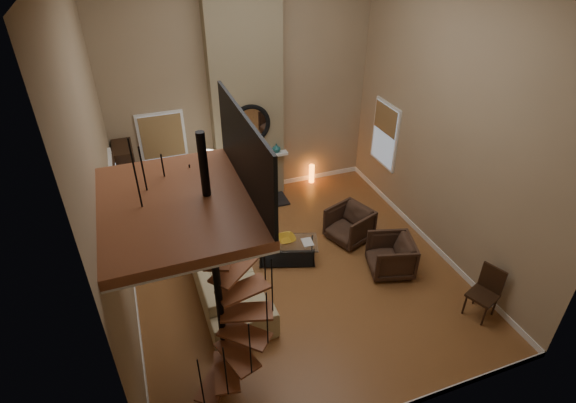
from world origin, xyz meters
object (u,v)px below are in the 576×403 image
object	(u,v)px
floor_lamp	(208,166)
side_chair	(486,290)
sofa	(226,275)
armchair_far	(394,256)
coffee_table	(287,249)
accent_lamp	(312,174)
hutch	(130,185)
armchair_near	(352,223)

from	to	relation	value
floor_lamp	side_chair	bearing A→B (deg)	-49.05
sofa	floor_lamp	xyz separation A→B (m)	(0.27, 2.34, 1.02)
armchair_far	floor_lamp	world-z (taller)	floor_lamp
coffee_table	accent_lamp	world-z (taller)	accent_lamp
side_chair	hutch	bearing A→B (deg)	137.80
sofa	accent_lamp	world-z (taller)	sofa
hutch	armchair_far	world-z (taller)	hutch
armchair_far	accent_lamp	size ratio (longest dim) A/B	1.72
side_chair	armchair_near	bearing A→B (deg)	112.92
sofa	coffee_table	world-z (taller)	sofa
sofa	coffee_table	xyz separation A→B (m)	(1.35, 0.45, -0.11)
sofa	side_chair	xyz separation A→B (m)	(4.07, -2.04, 0.13)
armchair_far	floor_lamp	xyz separation A→B (m)	(-2.93, 2.88, 1.06)
hutch	floor_lamp	bearing A→B (deg)	-18.72
accent_lamp	side_chair	distance (m)	5.31
accent_lamp	armchair_far	bearing A→B (deg)	-87.11
accent_lamp	side_chair	bearing A→B (deg)	-78.53
hutch	accent_lamp	xyz separation A→B (m)	(4.39, 0.26, -0.70)
coffee_table	floor_lamp	world-z (taller)	floor_lamp
armchair_far	hutch	bearing A→B (deg)	-111.27
sofa	armchair_far	world-z (taller)	sofa
hutch	armchair_near	size ratio (longest dim) A/B	2.26
armchair_near	floor_lamp	world-z (taller)	floor_lamp
hutch	floor_lamp	distance (m)	1.80
floor_lamp	side_chair	world-z (taller)	floor_lamp
accent_lamp	side_chair	xyz separation A→B (m)	(1.05, -5.19, 0.28)
floor_lamp	side_chair	size ratio (longest dim) A/B	1.78
armchair_far	side_chair	world-z (taller)	side_chair
sofa	coffee_table	size ratio (longest dim) A/B	2.06
armchair_far	accent_lamp	world-z (taller)	armchair_far
coffee_table	side_chair	xyz separation A→B (m)	(2.72, -2.49, 0.24)
armchair_far	coffee_table	xyz separation A→B (m)	(-1.85, 0.99, -0.07)
hutch	sofa	distance (m)	3.25
armchair_near	hutch	bearing A→B (deg)	-137.37
sofa	armchair_near	xyz separation A→B (m)	(2.92, 0.70, -0.04)
sofa	armchair_far	xyz separation A→B (m)	(3.21, -0.55, -0.04)
armchair_far	floor_lamp	distance (m)	4.25
floor_lamp	accent_lamp	size ratio (longest dim) A/B	3.52
sofa	coffee_table	distance (m)	1.43
armchair_near	side_chair	bearing A→B (deg)	2.70
hutch	sofa	bearing A→B (deg)	-64.66
coffee_table	side_chair	bearing A→B (deg)	-42.44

